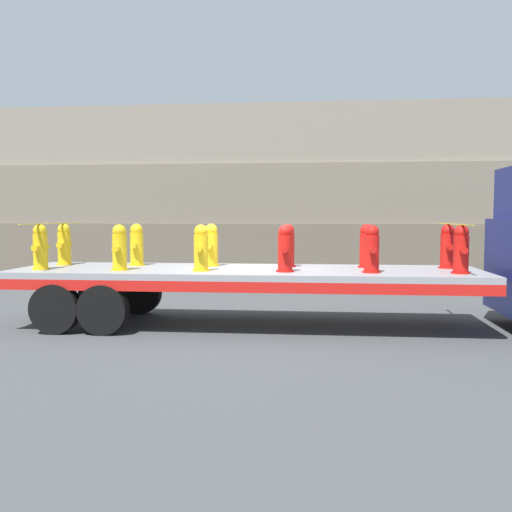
{
  "coord_description": "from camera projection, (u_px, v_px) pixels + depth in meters",
  "views": [
    {
      "loc": [
        1.36,
        -11.35,
        2.23
      ],
      "look_at": [
        0.2,
        0.0,
        1.42
      ],
      "focal_mm": 40.0,
      "sensor_mm": 36.0,
      "label": 1
    }
  ],
  "objects": [
    {
      "name": "rock_cliff",
      "position": [
        275.0,
        195.0,
        19.95
      ],
      "size": [
        60.0,
        3.3,
        5.89
      ],
      "color": "#665B4C",
      "rests_on": "ground_plane"
    },
    {
      "name": "cargo_strap_rear",
      "position": [
        52.0,
        224.0,
        11.82
      ],
      "size": [
        0.05,
        2.67,
        0.01
      ],
      "color": "yellow",
      "rests_on": "fire_hydrant_yellow_near_0"
    },
    {
      "name": "ground_plane",
      "position": [
        246.0,
        325.0,
        11.56
      ],
      "size": [
        120.0,
        120.0,
        0.0
      ],
      "primitive_type": "plane",
      "color": "#3F4244"
    },
    {
      "name": "fire_hydrant_yellow_far_0",
      "position": [
        64.0,
        245.0,
        12.4
      ],
      "size": [
        0.35,
        0.53,
        0.9
      ],
      "color": "gold",
      "rests_on": "flatbed_trailer"
    },
    {
      "name": "fire_hydrant_red_near_5",
      "position": [
        461.0,
        250.0,
        10.49
      ],
      "size": [
        0.35,
        0.53,
        0.9
      ],
      "color": "red",
      "rests_on": "flatbed_trailer"
    },
    {
      "name": "fire_hydrant_yellow_far_2",
      "position": [
        211.0,
        246.0,
        12.07
      ],
      "size": [
        0.35,
        0.53,
        0.9
      ],
      "color": "gold",
      "rests_on": "flatbed_trailer"
    },
    {
      "name": "fire_hydrant_red_far_4",
      "position": [
        366.0,
        246.0,
        11.74
      ],
      "size": [
        0.35,
        0.53,
        0.9
      ],
      "color": "red",
      "rests_on": "flatbed_trailer"
    },
    {
      "name": "fire_hydrant_red_near_3",
      "position": [
        285.0,
        249.0,
        10.82
      ],
      "size": [
        0.35,
        0.53,
        0.9
      ],
      "color": "red",
      "rests_on": "flatbed_trailer"
    },
    {
      "name": "fire_hydrant_red_far_5",
      "position": [
        447.0,
        247.0,
        11.57
      ],
      "size": [
        0.35,
        0.53,
        0.9
      ],
      "color": "red",
      "rests_on": "flatbed_trailer"
    },
    {
      "name": "fire_hydrant_yellow_near_1",
      "position": [
        120.0,
        248.0,
        11.15
      ],
      "size": [
        0.35,
        0.53,
        0.9
      ],
      "color": "gold",
      "rests_on": "flatbed_trailer"
    },
    {
      "name": "fire_hydrant_yellow_near_2",
      "position": [
        201.0,
        248.0,
        10.99
      ],
      "size": [
        0.35,
        0.53,
        0.9
      ],
      "color": "gold",
      "rests_on": "flatbed_trailer"
    },
    {
      "name": "fire_hydrant_red_near_4",
      "position": [
        372.0,
        249.0,
        10.66
      ],
      "size": [
        0.35,
        0.53,
        0.9
      ],
      "color": "red",
      "rests_on": "flatbed_trailer"
    },
    {
      "name": "fire_hydrant_yellow_near_0",
      "position": [
        40.0,
        248.0,
        11.32
      ],
      "size": [
        0.35,
        0.53,
        0.9
      ],
      "color": "gold",
      "rests_on": "flatbed_trailer"
    },
    {
      "name": "fire_hydrant_yellow_far_1",
      "position": [
        137.0,
        245.0,
        12.23
      ],
      "size": [
        0.35,
        0.53,
        0.9
      ],
      "color": "gold",
      "rests_on": "flatbed_trailer"
    },
    {
      "name": "fire_hydrant_red_far_3",
      "position": [
        288.0,
        246.0,
        11.9
      ],
      "size": [
        0.35,
        0.53,
        0.9
      ],
      "color": "red",
      "rests_on": "flatbed_trailer"
    },
    {
      "name": "flatbed_trailer",
      "position": [
        209.0,
        280.0,
        11.57
      ],
      "size": [
        9.31,
        2.58,
        1.16
      ],
      "color": "gray",
      "rests_on": "ground_plane"
    },
    {
      "name": "cargo_strap_middle",
      "position": [
        454.0,
        224.0,
        11.0
      ],
      "size": [
        0.05,
        2.67,
        0.01
      ],
      "color": "yellow",
      "rests_on": "fire_hydrant_red_near_5"
    }
  ]
}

